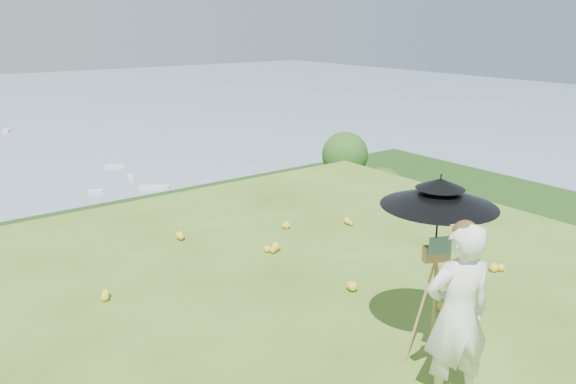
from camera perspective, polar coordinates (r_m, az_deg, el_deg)
painter at (r=5.30m, az=16.81°, el=-11.87°), size 0.75×0.63×1.75m
field_easel at (r=5.88m, az=14.48°, el=-10.58°), size 0.70×0.70×1.40m
sun_umbrella at (r=5.56m, az=14.98°, el=-2.43°), size 1.43×1.43×0.84m
painter_cap at (r=4.96m, az=17.62°, el=-3.46°), size 0.27×0.30×0.10m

